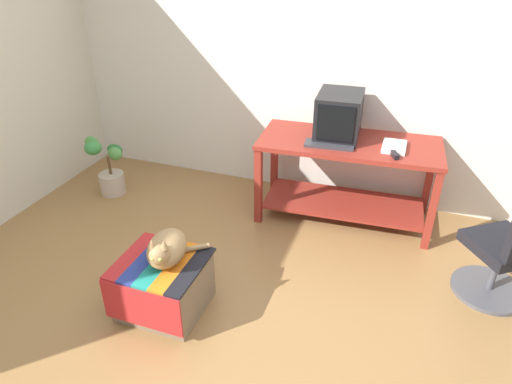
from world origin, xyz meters
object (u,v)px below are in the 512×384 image
object	(u,v)px
potted_plant	(108,169)
ottoman_with_blanket	(163,285)
desk	(347,166)
book	(394,147)
keyboard	(329,145)
cat	(166,249)
stapler	(395,155)
tv_monitor	(339,116)
office_chair	(508,253)

from	to	relation	value
potted_plant	ottoman_with_blanket	bearing A→B (deg)	-43.23
desk	potted_plant	world-z (taller)	desk
potted_plant	book	bearing A→B (deg)	7.23
keyboard	cat	size ratio (longest dim) A/B	0.92
keyboard	stapler	bearing A→B (deg)	-9.49
ottoman_with_blanket	cat	distance (m)	0.30
keyboard	book	world-z (taller)	book
desk	ottoman_with_blanket	xyz separation A→B (m)	(-0.94, -1.58, -0.32)
book	stapler	bearing A→B (deg)	-84.14
desk	tv_monitor	xyz separation A→B (m)	(-0.12, 0.07, 0.42)
tv_monitor	office_chair	world-z (taller)	tv_monitor
ottoman_with_blanket	book	bearing A→B (deg)	50.12
potted_plant	office_chair	bearing A→B (deg)	-5.45
potted_plant	stapler	world-z (taller)	stapler
desk	tv_monitor	distance (m)	0.44
desk	keyboard	bearing A→B (deg)	-135.87
potted_plant	keyboard	bearing A→B (deg)	5.45
stapler	tv_monitor	bearing A→B (deg)	128.25
book	stapler	size ratio (longest dim) A/B	2.40
desk	book	distance (m)	0.44
tv_monitor	book	distance (m)	0.52
tv_monitor	potted_plant	world-z (taller)	tv_monitor
desk	keyboard	world-z (taller)	keyboard
desk	stapler	world-z (taller)	stapler
desk	ottoman_with_blanket	world-z (taller)	desk
cat	office_chair	distance (m)	2.29
stapler	cat	bearing A→B (deg)	-157.02
desk	tv_monitor	bearing A→B (deg)	146.01
potted_plant	office_chair	xyz separation A→B (m)	(3.47, -0.33, 0.12)
tv_monitor	cat	distance (m)	1.85
potted_plant	desk	bearing A→B (deg)	9.04
book	ottoman_with_blanket	bearing A→B (deg)	-130.32
tv_monitor	ottoman_with_blanket	xyz separation A→B (m)	(-0.82, -1.65, -0.74)
desk	book	world-z (taller)	book
potted_plant	stapler	xyz separation A→B (m)	(2.62, 0.16, 0.50)
keyboard	ottoman_with_blanket	world-z (taller)	keyboard
keyboard	potted_plant	xyz separation A→B (m)	(-2.10, -0.20, -0.49)
keyboard	book	distance (m)	0.52
tv_monitor	cat	bearing A→B (deg)	-119.01
desk	book	bearing A→B (deg)	-7.76
book	potted_plant	world-z (taller)	book
ottoman_with_blanket	stapler	size ratio (longest dim) A/B	5.13
keyboard	office_chair	bearing A→B (deg)	-26.56
ottoman_with_blanket	stapler	xyz separation A→B (m)	(1.32, 1.39, 0.57)
tv_monitor	book	xyz separation A→B (m)	(0.48, -0.10, -0.17)
tv_monitor	ottoman_with_blanket	bearing A→B (deg)	-119.87
tv_monitor	potted_plant	bearing A→B (deg)	-172.19
desk	office_chair	world-z (taller)	office_chair
tv_monitor	cat	xyz separation A→B (m)	(-0.77, -1.63, -0.44)
book	potted_plant	xyz separation A→B (m)	(-2.60, -0.33, -0.50)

